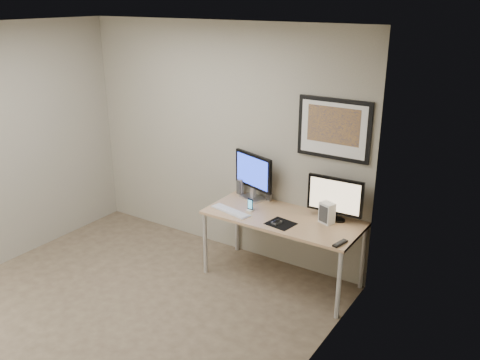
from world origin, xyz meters
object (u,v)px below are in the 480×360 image
Objects in this scene: monitor_tv at (335,198)px; speaker_right at (269,193)px; framed_art at (334,129)px; monitor_large at (253,174)px; keyboard at (230,211)px; fan_unit at (327,213)px; desk at (283,223)px; speaker_left at (241,187)px; phone_dock at (250,205)px.

speaker_right is (-0.79, 0.09, -0.16)m from monitor_tv.
framed_art is 4.61× the size of speaker_right.
keyboard is at bearing -72.97° from monitor_large.
monitor_large reaches higher than monitor_tv.
monitor_large is 3.36× the size of speaker_right.
fan_unit is at bearing -27.66° from speaker_right.
framed_art is 1.32× the size of monitor_tv.
desk is at bearing -7.58° from monitor_large.
phone_dock is at bearing -35.29° from speaker_left.
speaker_right is at bearing 81.41° from keyboard.
speaker_left is at bearing 122.15° from keyboard.
framed_art is 3.56× the size of fan_unit.
monitor_tv is (0.97, -0.03, -0.05)m from monitor_large.
monitor_tv is (0.46, 0.21, 0.30)m from desk.
desk is 1.07m from framed_art.
framed_art is 1.15m from phone_dock.
phone_dock is 0.64× the size of fan_unit.
framed_art is at bearing 129.93° from monitor_tv.
fan_unit reaches higher than speaker_right.
phone_dock is (-0.71, -0.38, -0.82)m from framed_art.
monitor_large is 0.27m from speaker_left.
monitor_tv is 0.87m from phone_dock.
keyboard is (-0.98, -0.40, -0.23)m from monitor_tv.
fan_unit is at bearing 28.98° from keyboard.
phone_dock is (-0.36, -0.05, 0.13)m from desk.
speaker_right is (0.17, 0.06, -0.20)m from monitor_large.
monitor_tv is at bearing -19.79° from speaker_right.
framed_art is 5.57× the size of phone_dock.
speaker_left is 1.13m from fan_unit.
fan_unit is (-0.03, -0.11, -0.13)m from monitor_tv.
monitor_tv is at bearing 25.06° from desk.
desk is 0.48m from speaker_right.
keyboard is at bearing -60.05° from speaker_left.
desk is 0.67m from monitor_large.
monitor_tv is 1.08m from keyboard.
framed_art is 3.98× the size of speaker_left.
phone_dock reaches higher than desk.
monitor_tv is 4.22× the size of phone_dock.
keyboard is 0.99m from fan_unit.
framed_art is (0.35, 0.33, 0.96)m from desk.
monitor_large is at bearing 153.97° from desk.
monitor_tv is at bearing 34.00° from keyboard.
desk is 0.59m from monitor_tv.
desk is at bearing 9.25° from phone_dock.
keyboard is at bearing -142.38° from fan_unit.
monitor_tv is at bearing 6.36° from speaker_left.
keyboard is (-0.52, -0.18, 0.07)m from desk.
framed_art is 0.67m from monitor_tv.
speaker_left is (-0.69, 0.28, 0.16)m from desk.
fan_unit reaches higher than speaker_left.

